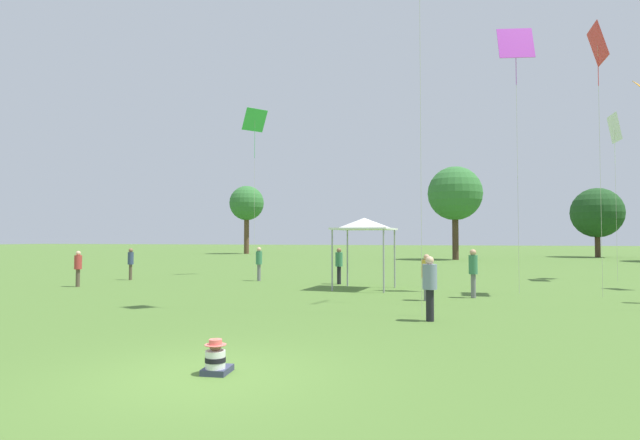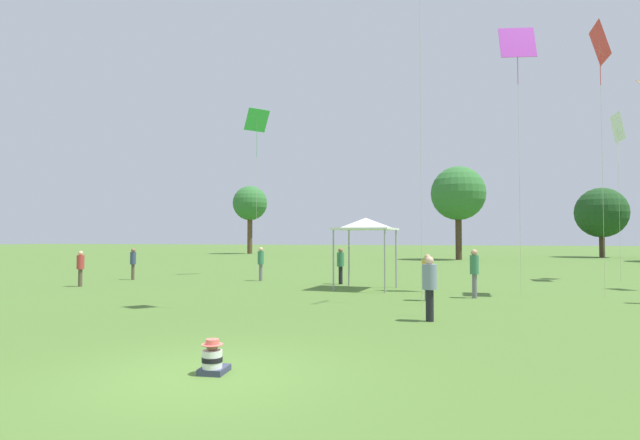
% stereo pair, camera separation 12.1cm
% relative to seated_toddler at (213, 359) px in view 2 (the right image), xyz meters
% --- Properties ---
extents(ground_plane, '(300.00, 300.00, 0.00)m').
position_rel_seated_toddler_xyz_m(ground_plane, '(-0.12, -0.16, -0.24)').
color(ground_plane, '#4C702D').
extents(seated_toddler, '(0.45, 0.54, 0.58)m').
position_rel_seated_toddler_xyz_m(seated_toddler, '(0.00, 0.00, 0.00)').
color(seated_toddler, '#383D56').
rests_on(seated_toddler, ground).
extents(person_standing_0, '(0.43, 0.43, 1.73)m').
position_rel_seated_toddler_xyz_m(person_standing_0, '(-5.99, 16.56, 0.81)').
color(person_standing_0, slate).
rests_on(person_standing_0, ground).
extents(person_standing_1, '(0.53, 0.53, 1.63)m').
position_rel_seated_toddler_xyz_m(person_standing_1, '(2.79, 10.56, 0.73)').
color(person_standing_1, slate).
rests_on(person_standing_1, ground).
extents(person_standing_2, '(0.33, 0.33, 1.67)m').
position_rel_seated_toddler_xyz_m(person_standing_2, '(-12.73, 15.34, 0.78)').
color(person_standing_2, brown).
rests_on(person_standing_2, ground).
extents(person_standing_3, '(0.34, 0.34, 1.79)m').
position_rel_seated_toddler_xyz_m(person_standing_3, '(4.40, 11.81, 0.85)').
color(person_standing_3, slate).
rests_on(person_standing_3, ground).
extents(person_standing_4, '(0.49, 0.49, 1.72)m').
position_rel_seated_toddler_xyz_m(person_standing_4, '(3.10, 6.15, 0.78)').
color(person_standing_4, black).
rests_on(person_standing_4, ground).
extents(person_standing_5, '(0.45, 0.45, 1.62)m').
position_rel_seated_toddler_xyz_m(person_standing_5, '(-12.73, 11.55, 0.73)').
color(person_standing_5, brown).
rests_on(person_standing_5, ground).
extents(person_standing_7, '(0.49, 0.49, 1.73)m').
position_rel_seated_toddler_xyz_m(person_standing_7, '(-1.60, 15.85, 0.80)').
color(person_standing_7, black).
rests_on(person_standing_7, ground).
extents(canopy_tent, '(2.63, 2.63, 3.07)m').
position_rel_seated_toddler_xyz_m(canopy_tent, '(-0.01, 13.83, 2.55)').
color(canopy_tent, white).
rests_on(canopy_tent, ground).
extents(kite_1, '(1.46, 0.69, 10.75)m').
position_rel_seated_toddler_xyz_m(kite_1, '(6.21, 13.80, 9.68)').
color(kite_1, '#B738C6').
rests_on(kite_1, ground).
extents(kite_5, '(0.42, 1.39, 10.22)m').
position_rel_seated_toddler_xyz_m(kite_5, '(9.06, 13.31, 9.17)').
color(kite_5, red).
rests_on(kite_5, ground).
extents(kite_7, '(0.33, 1.42, 8.52)m').
position_rel_seated_toddler_xyz_m(kite_7, '(11.69, 20.91, 7.48)').
color(kite_7, white).
rests_on(kite_7, ground).
extents(kite_8, '(1.44, 1.53, 9.87)m').
position_rel_seated_toddler_xyz_m(kite_8, '(-7.74, 20.12, 8.87)').
color(kite_8, green).
rests_on(kite_8, ground).
extents(distant_tree_0, '(5.70, 5.70, 7.97)m').
position_rel_seated_toddler_xyz_m(distant_tree_0, '(19.58, 56.08, 4.86)').
color(distant_tree_0, '#473323').
rests_on(distant_tree_0, ground).
extents(distant_tree_1, '(4.84, 4.84, 9.55)m').
position_rel_seated_toddler_xyz_m(distant_tree_1, '(-24.46, 57.42, 6.79)').
color(distant_tree_1, brown).
rests_on(distant_tree_1, ground).
extents(distant_tree_2, '(5.48, 5.48, 9.50)m').
position_rel_seated_toddler_xyz_m(distant_tree_2, '(3.83, 45.03, 6.47)').
color(distant_tree_2, '#473323').
rests_on(distant_tree_2, ground).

